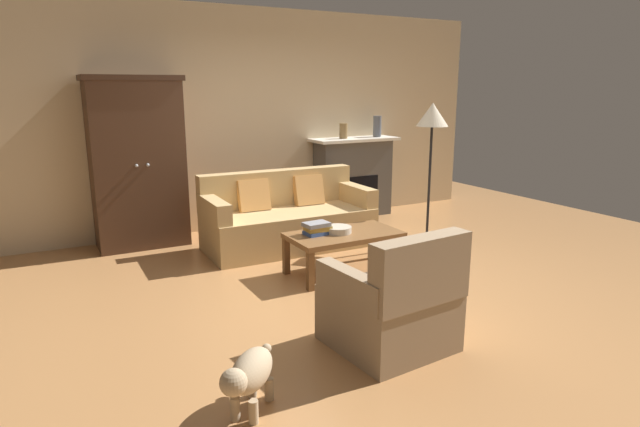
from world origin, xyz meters
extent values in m
plane|color=#B27A47|center=(0.00, 0.00, 0.00)|extent=(9.60, 9.60, 0.00)
cube|color=beige|center=(0.00, 2.55, 1.40)|extent=(7.20, 0.10, 2.80)
cube|color=#4C4947|center=(1.55, 2.30, 0.54)|extent=(1.10, 0.36, 1.08)
cube|color=black|center=(1.55, 2.12, 0.34)|extent=(0.60, 0.01, 0.52)
cube|color=white|center=(1.55, 2.28, 1.10)|extent=(1.26, 0.48, 0.04)
cube|color=#472D1E|center=(-1.40, 2.22, 0.94)|extent=(1.00, 0.52, 1.88)
cube|color=#3C271A|center=(-1.40, 2.22, 1.91)|extent=(1.06, 0.55, 0.06)
sphere|color=#ADAFB5|center=(-1.46, 1.95, 0.98)|extent=(0.04, 0.04, 0.04)
sphere|color=#ADAFB5|center=(-1.34, 1.95, 0.98)|extent=(0.04, 0.04, 0.04)
cube|color=tan|center=(0.07, 1.31, 0.22)|extent=(1.91, 0.87, 0.44)
cube|color=tan|center=(0.07, 1.65, 0.65)|extent=(1.90, 0.21, 0.42)
cube|color=tan|center=(-0.81, 1.32, 0.55)|extent=(0.17, 0.80, 0.22)
cube|color=tan|center=(0.95, 1.29, 0.55)|extent=(0.17, 0.80, 0.22)
cube|color=tan|center=(-0.28, 1.51, 0.61)|extent=(0.36, 0.19, 0.37)
cube|color=tan|center=(0.42, 1.50, 0.61)|extent=(0.36, 0.19, 0.37)
cube|color=brown|center=(0.17, 0.25, 0.39)|extent=(1.10, 0.60, 0.05)
cube|color=brown|center=(-0.34, -0.01, 0.18)|extent=(0.06, 0.06, 0.37)
cube|color=brown|center=(0.68, -0.01, 0.18)|extent=(0.06, 0.06, 0.37)
cube|color=brown|center=(-0.34, 0.51, 0.18)|extent=(0.06, 0.06, 0.37)
cube|color=brown|center=(0.68, 0.51, 0.18)|extent=(0.06, 0.06, 0.37)
cylinder|color=beige|center=(0.12, 0.27, 0.45)|extent=(0.26, 0.26, 0.06)
cube|color=#38569E|center=(-0.10, 0.31, 0.44)|extent=(0.25, 0.19, 0.04)
cube|color=gold|center=(-0.09, 0.32, 0.48)|extent=(0.25, 0.18, 0.05)
cube|color=gray|center=(-0.11, 0.31, 0.52)|extent=(0.25, 0.19, 0.04)
cylinder|color=olive|center=(1.37, 2.28, 1.23)|extent=(0.11, 0.11, 0.21)
cylinder|color=#565B66|center=(1.93, 2.28, 1.27)|extent=(0.12, 0.12, 0.30)
cube|color=#997F60|center=(-0.34, -1.21, 0.21)|extent=(0.82, 0.82, 0.42)
cube|color=#997F60|center=(-0.31, -1.52, 0.65)|extent=(0.77, 0.22, 0.46)
cube|color=#997F60|center=(-0.01, -1.19, 0.52)|extent=(0.18, 0.71, 0.20)
cube|color=#997F60|center=(-0.67, -1.24, 0.52)|extent=(0.18, 0.71, 0.20)
cylinder|color=black|center=(1.54, 0.64, 0.01)|extent=(0.26, 0.26, 0.02)
cylinder|color=black|center=(1.54, 0.64, 0.70)|extent=(0.03, 0.03, 1.41)
cone|color=beige|center=(1.54, 0.64, 1.52)|extent=(0.36, 0.36, 0.26)
ellipsoid|color=tan|center=(-1.50, -1.51, 0.25)|extent=(0.42, 0.43, 0.22)
sphere|color=tan|center=(-1.66, -1.68, 0.31)|extent=(0.15, 0.15, 0.15)
cylinder|color=tan|center=(-1.54, -1.63, 0.07)|extent=(0.06, 0.06, 0.14)
cylinder|color=tan|center=(-1.62, -1.55, 0.07)|extent=(0.06, 0.06, 0.14)
cylinder|color=tan|center=(-1.37, -1.46, 0.07)|extent=(0.06, 0.06, 0.14)
cylinder|color=tan|center=(-1.45, -1.38, 0.07)|extent=(0.06, 0.06, 0.14)
sphere|color=tan|center=(-1.33, -1.34, 0.27)|extent=(0.06, 0.06, 0.06)
camera|label=1|loc=(-2.47, -4.12, 1.82)|focal=30.15mm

